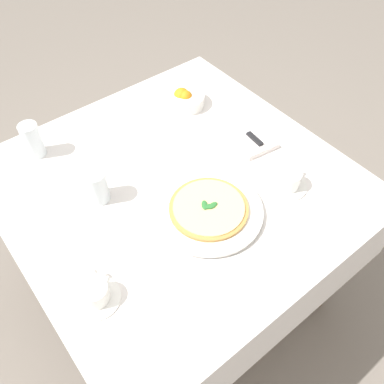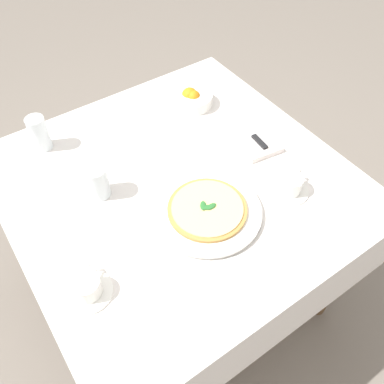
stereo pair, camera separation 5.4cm
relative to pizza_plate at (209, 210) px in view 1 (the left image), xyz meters
name	(u,v)px [view 1 (the left image)]	position (x,y,z in m)	size (l,w,h in m)	color
ground_plane	(181,287)	(0.17, 0.00, -0.75)	(8.00, 8.00, 0.00)	slate
dining_table	(177,206)	(0.17, 0.00, -0.15)	(1.07, 1.07, 0.74)	white
pizza_plate	(209,210)	(0.00, 0.00, 0.00)	(0.33, 0.33, 0.02)	white
pizza	(210,207)	(0.00, 0.00, 0.01)	(0.24, 0.24, 0.02)	#C68E47
coffee_cup_far_left	(95,294)	(-0.03, 0.42, 0.02)	(0.13, 0.13, 0.06)	white
coffee_cup_near_left	(288,180)	(-0.07, -0.27, 0.02)	(0.13, 0.13, 0.06)	white
water_glass_back_corner	(33,142)	(0.57, 0.31, 0.05)	(0.06, 0.06, 0.13)	white
water_glass_left_edge	(97,188)	(0.26, 0.24, 0.04)	(0.07, 0.07, 0.11)	white
napkin_folded	(246,134)	(0.18, -0.33, 0.00)	(0.24, 0.16, 0.02)	silver
dinner_knife	(246,131)	(0.19, -0.33, 0.01)	(0.20, 0.04, 0.01)	silver
citrus_bowl	(185,99)	(0.47, -0.27, 0.02)	(0.15, 0.15, 0.07)	white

